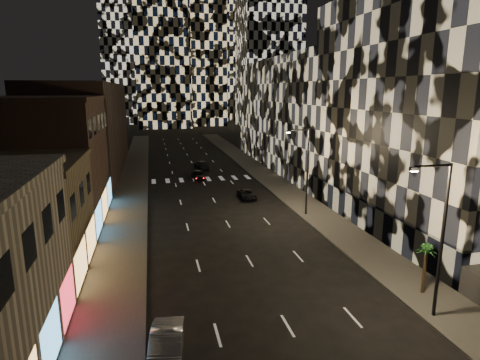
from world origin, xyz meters
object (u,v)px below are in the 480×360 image
car_silver_parked (166,347)px  car_dark_oncoming (202,165)px  streetlight_far (305,166)px  palm_tree (426,253)px  car_dark_midlane (198,175)px  car_dark_rightlane (247,195)px  streetlight_near (439,231)px

car_silver_parked → car_dark_oncoming: (7.82, 48.82, -0.08)m
streetlight_far → palm_tree: (1.35, -17.50, -2.47)m
streetlight_far → car_dark_midlane: streetlight_far is taller
car_silver_parked → car_dark_oncoming: size_ratio=0.98×
car_silver_parked → palm_tree: bearing=17.4°
car_silver_parked → car_dark_midlane: bearing=88.0°
car_dark_midlane → car_dark_rightlane: car_dark_midlane is taller
streetlight_far → car_dark_rightlane: streetlight_far is taller
car_silver_parked → car_dark_rightlane: size_ratio=1.16×
streetlight_near → car_dark_midlane: size_ratio=2.18×
palm_tree → car_dark_rightlane: bearing=102.7°
car_dark_oncoming → palm_tree: (8.65, -45.74, 2.21)m
car_silver_parked → car_dark_oncoming: 49.45m
streetlight_near → streetlight_far: size_ratio=1.00×
streetlight_far → car_silver_parked: bearing=-126.3°
car_silver_parked → car_dark_midlane: (6.27, 40.42, -0.04)m
streetlight_far → car_dark_oncoming: size_ratio=1.96×
car_silver_parked → car_dark_oncoming: car_silver_parked is taller
streetlight_near → car_dark_midlane: bearing=102.5°
streetlight_far → palm_tree: streetlight_far is taller
car_dark_rightlane → streetlight_far: bearing=-62.4°
palm_tree → car_silver_parked: bearing=-169.4°
car_dark_oncoming → palm_tree: palm_tree is taller
car_silver_parked → car_dark_midlane: car_silver_parked is taller
streetlight_near → streetlight_far: same height
car_silver_parked → palm_tree: 16.89m
car_dark_midlane → car_dark_rightlane: bearing=-72.4°
car_dark_rightlane → car_dark_oncoming: bearing=96.6°
streetlight_near → car_dark_oncoming: 49.02m
streetlight_far → car_dark_oncoming: bearing=104.5°
car_dark_midlane → streetlight_far: bearing=-68.9°
streetlight_near → car_dark_rightlane: 28.51m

